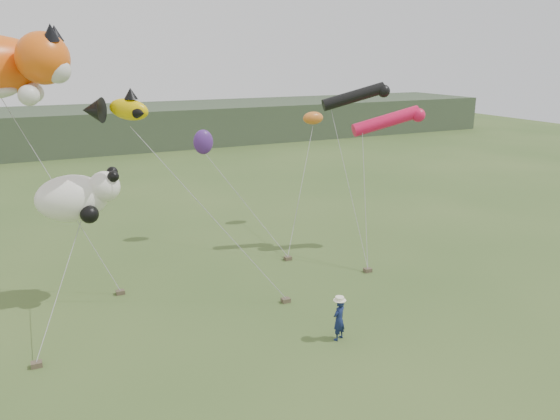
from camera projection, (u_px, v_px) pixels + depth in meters
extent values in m
plane|color=#385123|center=(322.00, 337.00, 18.76)|extent=(120.00, 120.00, 0.00)
cube|color=#2D3D28|center=(110.00, 127.00, 57.26)|extent=(90.00, 12.00, 4.00)
imported|color=#131E49|center=(339.00, 319.00, 18.41)|extent=(0.64, 0.54, 1.49)
cube|color=brown|center=(120.00, 292.00, 22.09)|extent=(0.33, 0.26, 0.17)
cube|color=brown|center=(286.00, 300.00, 21.37)|extent=(0.33, 0.26, 0.17)
cube|color=brown|center=(368.00, 270.00, 24.35)|extent=(0.33, 0.26, 0.17)
cube|color=brown|center=(37.00, 364.00, 16.95)|extent=(0.33, 0.26, 0.17)
cube|color=brown|center=(288.00, 258.00, 25.77)|extent=(0.33, 0.26, 0.17)
sphere|color=#EE5C10|center=(43.00, 58.00, 20.17)|extent=(1.94, 1.94, 1.94)
cone|color=black|center=(50.00, 32.00, 19.58)|extent=(0.60, 0.74, 0.73)
cone|color=black|center=(55.00, 33.00, 20.61)|extent=(0.60, 0.70, 0.69)
sphere|color=silver|center=(57.00, 70.00, 20.19)|extent=(0.97, 0.97, 0.97)
sphere|color=silver|center=(29.00, 95.00, 19.70)|extent=(0.75, 0.75, 0.75)
sphere|color=silver|center=(34.00, 93.00, 21.10)|extent=(0.75, 0.75, 0.75)
ellipsoid|color=#E5BC03|center=(129.00, 109.00, 19.43)|extent=(1.62, 1.26, 0.97)
cone|color=black|center=(92.00, 110.00, 19.19)|extent=(1.06, 1.14, 0.91)
cone|color=black|center=(131.00, 94.00, 19.32)|extent=(0.51, 0.51, 0.40)
cone|color=black|center=(141.00, 113.00, 19.15)|extent=(0.54, 0.57, 0.40)
cone|color=black|center=(135.00, 111.00, 20.02)|extent=(0.54, 0.57, 0.40)
cylinder|color=black|center=(354.00, 97.00, 25.57)|extent=(3.08, 1.38, 1.33)
sphere|color=black|center=(384.00, 91.00, 25.65)|extent=(0.60, 0.60, 0.60)
cylinder|color=#DC1042|center=(386.00, 121.00, 25.78)|extent=(3.36, 1.40, 1.42)
sphere|color=#DC1042|center=(418.00, 115.00, 25.86)|extent=(0.65, 0.65, 0.65)
ellipsoid|color=white|center=(72.00, 198.00, 20.48)|extent=(2.64, 1.76, 1.76)
sphere|color=white|center=(105.00, 187.00, 20.61)|extent=(1.17, 1.17, 1.17)
sphere|color=black|center=(113.00, 176.00, 20.27)|extent=(0.43, 0.43, 0.43)
sphere|color=black|center=(112.00, 172.00, 21.03)|extent=(0.43, 0.43, 0.43)
sphere|color=black|center=(89.00, 214.00, 20.14)|extent=(0.68, 0.68, 0.68)
sphere|color=black|center=(50.00, 209.00, 20.52)|extent=(0.68, 0.68, 0.68)
ellipsoid|color=orange|center=(313.00, 118.00, 29.91)|extent=(1.20, 0.70, 0.70)
ellipsoid|color=#4B2277|center=(203.00, 142.00, 27.27)|extent=(1.02, 0.68, 1.24)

